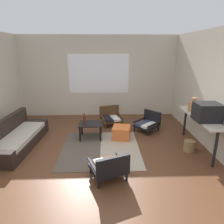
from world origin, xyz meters
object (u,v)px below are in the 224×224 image
(couch, at_px, (16,138))
(glass_bottle, at_px, (84,119))
(wicker_basket, at_px, (189,146))
(armchair_striped_foreground, at_px, (109,167))
(ottoman_orange, at_px, (121,133))
(coffee_table, at_px, (91,126))
(console_shelf, at_px, (200,120))
(armchair_corner, at_px, (148,122))
(clay_vase, at_px, (194,106))
(armchair_by_window, at_px, (111,117))
(crt_television, at_px, (207,112))

(couch, distance_m, glass_bottle, 1.68)
(couch, bearing_deg, wicker_basket, -4.99)
(armchair_striped_foreground, xyz_separation_m, ottoman_orange, (0.35, 1.72, -0.10))
(coffee_table, bearing_deg, console_shelf, -14.81)
(armchair_striped_foreground, bearing_deg, couch, 148.69)
(couch, xyz_separation_m, wicker_basket, (4.05, -0.35, -0.09))
(armchair_corner, xyz_separation_m, wicker_basket, (0.69, -1.25, -0.12))
(armchair_striped_foreground, bearing_deg, coffee_table, 104.35)
(armchair_corner, distance_m, clay_vase, 1.36)
(coffee_table, bearing_deg, couch, -165.94)
(armchair_corner, distance_m, wicker_basket, 1.43)
(armchair_by_window, height_order, armchair_striped_foreground, armchair_by_window)
(coffee_table, bearing_deg, armchair_corner, 15.91)
(armchair_striped_foreground, xyz_separation_m, clay_vase, (2.07, 1.49, 0.67))
(armchair_corner, xyz_separation_m, crt_television, (0.91, -1.42, 0.75))
(console_shelf, distance_m, crt_television, 0.40)
(armchair_corner, bearing_deg, clay_vase, -39.22)
(couch, xyz_separation_m, crt_television, (4.27, -0.52, 0.78))
(armchair_striped_foreground, bearing_deg, armchair_corner, 62.54)
(coffee_table, relative_size, crt_television, 1.16)
(armchair_striped_foreground, relative_size, armchair_corner, 0.94)
(couch, height_order, console_shelf, console_shelf)
(console_shelf, bearing_deg, clay_vase, 90.00)
(console_shelf, distance_m, wicker_basket, 0.64)
(couch, relative_size, console_shelf, 1.24)
(coffee_table, relative_size, console_shelf, 0.36)
(console_shelf, distance_m, clay_vase, 0.44)
(armchair_corner, xyz_separation_m, glass_bottle, (-1.77, -0.47, 0.29))
(crt_television, bearing_deg, ottoman_orange, 152.45)
(ottoman_orange, distance_m, glass_bottle, 1.02)
(coffee_table, height_order, armchair_striped_foreground, armchair_striped_foreground)
(armchair_striped_foreground, distance_m, crt_television, 2.35)
(wicker_basket, bearing_deg, couch, 175.01)
(armchair_corner, bearing_deg, ottoman_orange, -147.54)
(armchair_by_window, relative_size, console_shelf, 0.45)
(coffee_table, distance_m, glass_bottle, 0.25)
(armchair_striped_foreground, bearing_deg, glass_bottle, 108.87)
(armchair_by_window, distance_m, armchair_striped_foreground, 2.79)
(wicker_basket, bearing_deg, armchair_by_window, 134.19)
(armchair_corner, xyz_separation_m, ottoman_orange, (-0.82, -0.52, -0.08))
(couch, relative_size, armchair_striped_foreground, 2.70)
(clay_vase, bearing_deg, wicker_basket, -113.62)
(couch, xyz_separation_m, glass_bottle, (1.60, 0.43, 0.31))
(ottoman_orange, bearing_deg, wicker_basket, -26.00)
(crt_television, relative_size, wicker_basket, 2.03)
(couch, height_order, glass_bottle, glass_bottle)
(armchair_corner, height_order, clay_vase, clay_vase)
(armchair_striped_foreground, bearing_deg, clay_vase, 35.76)
(armchair_corner, relative_size, clay_vase, 2.47)
(armchair_striped_foreground, height_order, armchair_corner, armchair_corner)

